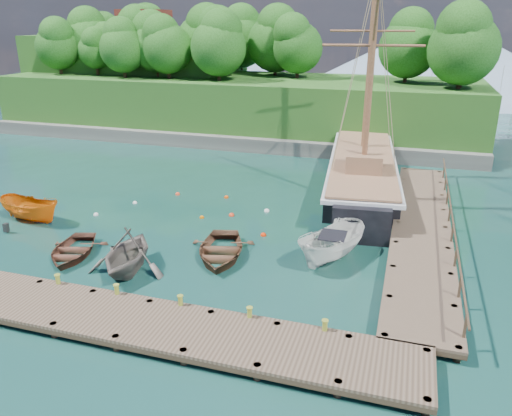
# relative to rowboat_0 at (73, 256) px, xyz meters

# --- Properties ---
(ground) EXTENTS (160.00, 160.00, 0.00)m
(ground) POSITION_rel_rowboat_0_xyz_m (6.00, 1.49, 0.00)
(ground) COLOR #133C2E
(ground) RESTS_ON ground
(dock_near) EXTENTS (20.00, 3.20, 1.10)m
(dock_near) POSITION_rel_rowboat_0_xyz_m (8.00, -5.01, 0.43)
(dock_near) COLOR #463628
(dock_near) RESTS_ON ground
(dock_east) EXTENTS (3.20, 24.00, 1.10)m
(dock_east) POSITION_rel_rowboat_0_xyz_m (17.50, 8.49, 0.43)
(dock_east) COLOR #463628
(dock_east) RESTS_ON ground
(bollard_0) EXTENTS (0.26, 0.26, 0.45)m
(bollard_0) POSITION_rel_rowboat_0_xyz_m (2.00, -3.61, 0.00)
(bollard_0) COLOR olive
(bollard_0) RESTS_ON ground
(bollard_1) EXTENTS (0.26, 0.26, 0.45)m
(bollard_1) POSITION_rel_rowboat_0_xyz_m (5.00, -3.61, 0.00)
(bollard_1) COLOR olive
(bollard_1) RESTS_ON ground
(bollard_2) EXTENTS (0.26, 0.26, 0.45)m
(bollard_2) POSITION_rel_rowboat_0_xyz_m (8.00, -3.61, 0.00)
(bollard_2) COLOR olive
(bollard_2) RESTS_ON ground
(bollard_3) EXTENTS (0.26, 0.26, 0.45)m
(bollard_3) POSITION_rel_rowboat_0_xyz_m (11.00, -3.61, 0.00)
(bollard_3) COLOR olive
(bollard_3) RESTS_ON ground
(bollard_4) EXTENTS (0.26, 0.26, 0.45)m
(bollard_4) POSITION_rel_rowboat_0_xyz_m (14.00, -3.61, 0.00)
(bollard_4) COLOR olive
(bollard_4) RESTS_ON ground
(rowboat_0) EXTENTS (4.07, 4.89, 0.87)m
(rowboat_0) POSITION_rel_rowboat_0_xyz_m (0.00, 0.00, 0.00)
(rowboat_0) COLOR #543023
(rowboat_0) RESTS_ON ground
(rowboat_1) EXTENTS (4.51, 5.01, 2.34)m
(rowboat_1) POSITION_rel_rowboat_0_xyz_m (3.73, -0.65, 0.00)
(rowboat_1) COLOR #6A6059
(rowboat_1) RESTS_ON ground
(rowboat_2) EXTENTS (4.59, 5.58, 1.01)m
(rowboat_2) POSITION_rel_rowboat_0_xyz_m (7.48, 2.21, 0.00)
(rowboat_2) COLOR brown
(rowboat_2) RESTS_ON ground
(motorboat_orange) EXTENTS (4.70, 2.33, 1.74)m
(motorboat_orange) POSITION_rel_rowboat_0_xyz_m (-5.44, 3.40, 0.00)
(motorboat_orange) COLOR orange
(motorboat_orange) RESTS_ON ground
(cabin_boat_white) EXTENTS (3.85, 5.43, 1.97)m
(cabin_boat_white) POSITION_rel_rowboat_0_xyz_m (13.12, 3.51, 0.00)
(cabin_boat_white) COLOR silver
(cabin_boat_white) RESTS_ON ground
(schooner) EXTENTS (6.51, 25.89, 18.68)m
(schooner) POSITION_rel_rowboat_0_xyz_m (13.28, 15.60, 1.04)
(schooner) COLOR black
(schooner) RESTS_ON ground
(mooring_buoy_0) EXTENTS (0.32, 0.32, 0.32)m
(mooring_buoy_0) POSITION_rel_rowboat_0_xyz_m (-2.25, 5.41, 0.00)
(mooring_buoy_0) COLOR white
(mooring_buoy_0) RESTS_ON ground
(mooring_buoy_1) EXTENTS (0.29, 0.29, 0.29)m
(mooring_buoy_1) POSITION_rel_rowboat_0_xyz_m (4.38, 7.00, 0.00)
(mooring_buoy_1) COLOR #E96B00
(mooring_buoy_1) RESTS_ON ground
(mooring_buoy_2) EXTENTS (0.36, 0.36, 0.36)m
(mooring_buoy_2) POSITION_rel_rowboat_0_xyz_m (6.02, 7.91, 0.00)
(mooring_buoy_2) COLOR red
(mooring_buoy_2) RESTS_ON ground
(mooring_buoy_3) EXTENTS (0.35, 0.35, 0.35)m
(mooring_buoy_3) POSITION_rel_rowboat_0_xyz_m (7.95, 9.32, 0.00)
(mooring_buoy_3) COLOR white
(mooring_buoy_3) RESTS_ON ground
(mooring_buoy_4) EXTENTS (0.34, 0.34, 0.34)m
(mooring_buoy_4) POSITION_rel_rowboat_0_xyz_m (0.96, 10.61, 0.00)
(mooring_buoy_4) COLOR red
(mooring_buoy_4) RESTS_ON ground
(mooring_buoy_5) EXTENTS (0.32, 0.32, 0.32)m
(mooring_buoy_5) POSITION_rel_rowboat_0_xyz_m (4.50, 11.02, 0.00)
(mooring_buoy_5) COLOR #D24305
(mooring_buoy_5) RESTS_ON ground
(mooring_buoy_6) EXTENTS (0.30, 0.30, 0.30)m
(mooring_buoy_6) POSITION_rel_rowboat_0_xyz_m (-1.02, 8.12, 0.00)
(mooring_buoy_6) COLOR silver
(mooring_buoy_6) RESTS_ON ground
(mooring_buoy_7) EXTENTS (0.34, 0.34, 0.34)m
(mooring_buoy_7) POSITION_rel_rowboat_0_xyz_m (8.85, 5.52, 0.00)
(mooring_buoy_7) COLOR red
(mooring_buoy_7) RESTS_ON ground
(headland) EXTENTS (51.00, 19.31, 12.90)m
(headland) POSITION_rel_rowboat_0_xyz_m (-6.88, 32.86, 5.54)
(headland) COLOR #474744
(headland) RESTS_ON ground
(distant_ridge) EXTENTS (117.00, 40.00, 10.00)m
(distant_ridge) POSITION_rel_rowboat_0_xyz_m (10.30, 71.49, 4.35)
(distant_ridge) COLOR #728CA5
(distant_ridge) RESTS_ON ground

